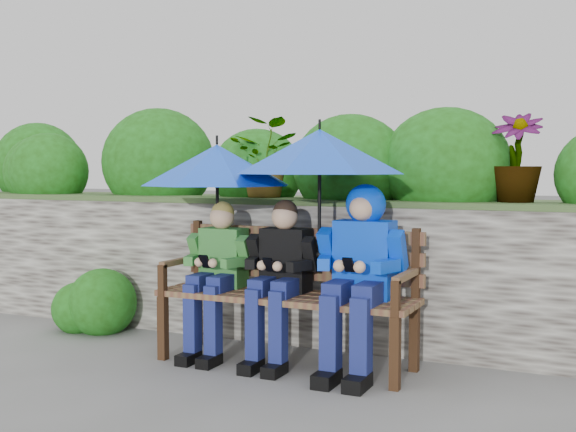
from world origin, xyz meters
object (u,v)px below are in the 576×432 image
at_px(park_bench, 290,285).
at_px(umbrella_right, 320,152).
at_px(boy_middle, 280,272).
at_px(boy_right, 360,263).
at_px(boy_left, 217,269).
at_px(umbrella_left, 217,165).

distance_m(park_bench, umbrella_right, 0.88).
height_order(boy_middle, boy_right, boy_right).
bearing_deg(boy_right, umbrella_right, 176.43).
xyz_separation_m(park_bench, boy_left, (-0.50, -0.07, 0.08)).
relative_size(boy_right, umbrella_right, 1.08).
relative_size(park_bench, boy_right, 1.45).
xyz_separation_m(park_bench, boy_middle, (-0.04, -0.07, 0.09)).
bearing_deg(boy_middle, park_bench, 61.46).
bearing_deg(park_bench, boy_right, -7.87).
height_order(park_bench, boy_right, boy_right).
height_order(boy_left, boy_right, boy_right).
distance_m(boy_middle, umbrella_left, 0.83).
height_order(umbrella_left, umbrella_right, umbrella_right).
bearing_deg(boy_left, umbrella_right, 1.38).
distance_m(park_bench, umbrella_left, 0.93).
height_order(boy_left, umbrella_left, umbrella_left).
bearing_deg(umbrella_right, park_bench, 167.01).
bearing_deg(boy_left, park_bench, 7.85).
height_order(park_bench, umbrella_left, umbrella_left).
distance_m(boy_left, umbrella_right, 1.05).
bearing_deg(boy_right, boy_left, -179.97).
bearing_deg(boy_left, boy_right, 0.03).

